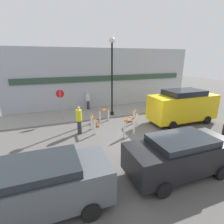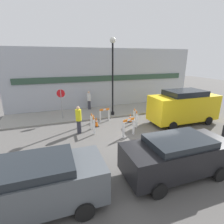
{
  "view_description": "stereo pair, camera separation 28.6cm",
  "coord_description": "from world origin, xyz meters",
  "px_view_note": "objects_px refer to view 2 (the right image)",
  "views": [
    {
      "loc": [
        -5.29,
        -8.0,
        4.66
      ],
      "look_at": [
        -1.2,
        2.97,
        1.0
      ],
      "focal_mm": 28.0,
      "sensor_mm": 36.0,
      "label": 1
    },
    {
      "loc": [
        -5.02,
        -8.09,
        4.66
      ],
      "look_at": [
        -1.2,
        2.97,
        1.0
      ],
      "focal_mm": 28.0,
      "sensor_mm": 36.0,
      "label": 2
    }
  ],
  "objects_px": {
    "stop_sign": "(61,100)",
    "work_van": "(183,106)",
    "parked_car_0": "(35,183)",
    "person_worker": "(79,119)",
    "parked_car_1": "(177,154)",
    "person_pedestrian": "(89,100)",
    "streetlamp_post": "(113,68)"
  },
  "relations": [
    {
      "from": "stop_sign",
      "to": "work_van",
      "type": "xyz_separation_m",
      "value": [
        8.33,
        -3.47,
        -0.32
      ]
    },
    {
      "from": "parked_car_0",
      "to": "person_worker",
      "type": "bearing_deg",
      "value": 68.5
    },
    {
      "from": "stop_sign",
      "to": "person_worker",
      "type": "distance_m",
      "value": 3.06
    },
    {
      "from": "stop_sign",
      "to": "work_van",
      "type": "relative_size",
      "value": 0.46
    },
    {
      "from": "parked_car_1",
      "to": "person_pedestrian",
      "type": "bearing_deg",
      "value": 97.92
    },
    {
      "from": "streetlamp_post",
      "to": "work_van",
      "type": "relative_size",
      "value": 1.21
    },
    {
      "from": "person_worker",
      "to": "parked_car_1",
      "type": "bearing_deg",
      "value": -62.53
    },
    {
      "from": "stop_sign",
      "to": "person_pedestrian",
      "type": "height_order",
      "value": "stop_sign"
    },
    {
      "from": "person_pedestrian",
      "to": "work_van",
      "type": "distance_m",
      "value": 7.98
    },
    {
      "from": "person_worker",
      "to": "parked_car_0",
      "type": "height_order",
      "value": "person_worker"
    },
    {
      "from": "parked_car_0",
      "to": "work_van",
      "type": "distance_m",
      "value": 10.84
    },
    {
      "from": "person_pedestrian",
      "to": "parked_car_0",
      "type": "bearing_deg",
      "value": 43.61
    },
    {
      "from": "person_pedestrian",
      "to": "parked_car_1",
      "type": "relative_size",
      "value": 0.37
    },
    {
      "from": "streetlamp_post",
      "to": "person_worker",
      "type": "bearing_deg",
      "value": -140.81
    },
    {
      "from": "parked_car_1",
      "to": "streetlamp_post",
      "type": "bearing_deg",
      "value": 89.6
    },
    {
      "from": "person_pedestrian",
      "to": "parked_car_0",
      "type": "distance_m",
      "value": 11.01
    },
    {
      "from": "person_worker",
      "to": "person_pedestrian",
      "type": "xyz_separation_m",
      "value": [
        1.68,
        4.83,
        0.04
      ]
    },
    {
      "from": "stop_sign",
      "to": "parked_car_1",
      "type": "relative_size",
      "value": 0.51
    },
    {
      "from": "person_worker",
      "to": "work_van",
      "type": "height_order",
      "value": "work_van"
    },
    {
      "from": "work_van",
      "to": "person_worker",
      "type": "bearing_deg",
      "value": 175.38
    },
    {
      "from": "streetlamp_post",
      "to": "parked_car_1",
      "type": "distance_m",
      "value": 8.6
    },
    {
      "from": "stop_sign",
      "to": "work_van",
      "type": "bearing_deg",
      "value": 164.22
    },
    {
      "from": "parked_car_0",
      "to": "work_van",
      "type": "relative_size",
      "value": 0.87
    },
    {
      "from": "stop_sign",
      "to": "parked_car_0",
      "type": "xyz_separation_m",
      "value": [
        -1.34,
        -8.34,
        -0.68
      ]
    },
    {
      "from": "person_pedestrian",
      "to": "work_van",
      "type": "xyz_separation_m",
      "value": [
        5.83,
        -5.44,
        0.33
      ]
    },
    {
      "from": "stop_sign",
      "to": "person_worker",
      "type": "height_order",
      "value": "stop_sign"
    },
    {
      "from": "person_pedestrian",
      "to": "parked_car_0",
      "type": "relative_size",
      "value": 0.39
    },
    {
      "from": "person_pedestrian",
      "to": "parked_car_0",
      "type": "xyz_separation_m",
      "value": [
        -3.84,
        -10.31,
        -0.03
      ]
    },
    {
      "from": "streetlamp_post",
      "to": "parked_car_0",
      "type": "height_order",
      "value": "streetlamp_post"
    },
    {
      "from": "person_pedestrian",
      "to": "work_van",
      "type": "height_order",
      "value": "work_van"
    },
    {
      "from": "person_worker",
      "to": "person_pedestrian",
      "type": "height_order",
      "value": "person_worker"
    },
    {
      "from": "person_worker",
      "to": "person_pedestrian",
      "type": "bearing_deg",
      "value": 68.7
    }
  ]
}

